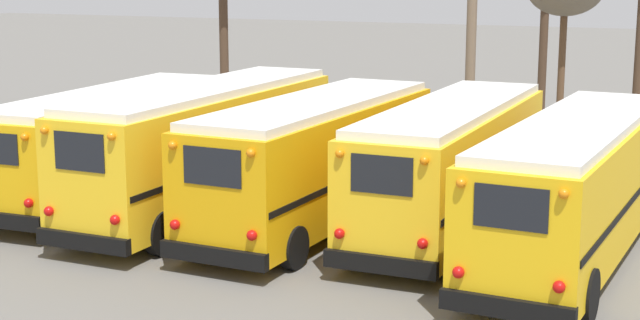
{
  "coord_description": "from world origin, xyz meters",
  "views": [
    {
      "loc": [
        9.64,
        -21.96,
        6.42
      ],
      "look_at": [
        0.0,
        -0.18,
        1.61
      ],
      "focal_mm": 55.0,
      "sensor_mm": 36.0,
      "label": 1
    }
  ],
  "objects_px": {
    "school_bus_3": "(452,162)",
    "school_bus_4": "(576,184)",
    "utility_pole": "(471,37)",
    "school_bus_1": "(206,144)",
    "school_bus_0": "(111,140)",
    "school_bus_2": "(316,158)"
  },
  "relations": [
    {
      "from": "school_bus_2",
      "to": "school_bus_4",
      "type": "bearing_deg",
      "value": -2.14
    },
    {
      "from": "utility_pole",
      "to": "school_bus_3",
      "type": "bearing_deg",
      "value": -76.78
    },
    {
      "from": "school_bus_0",
      "to": "utility_pole",
      "type": "xyz_separation_m",
      "value": [
        6.87,
        11.8,
        2.21
      ]
    },
    {
      "from": "school_bus_2",
      "to": "school_bus_1",
      "type": "bearing_deg",
      "value": 178.38
    },
    {
      "from": "school_bus_2",
      "to": "school_bus_4",
      "type": "relative_size",
      "value": 0.91
    },
    {
      "from": "school_bus_1",
      "to": "school_bus_2",
      "type": "distance_m",
      "value": 3.16
    },
    {
      "from": "school_bus_2",
      "to": "school_bus_4",
      "type": "distance_m",
      "value": 6.33
    },
    {
      "from": "school_bus_0",
      "to": "school_bus_2",
      "type": "distance_m",
      "value": 6.33
    },
    {
      "from": "school_bus_3",
      "to": "school_bus_0",
      "type": "bearing_deg",
      "value": -176.07
    },
    {
      "from": "school_bus_1",
      "to": "utility_pole",
      "type": "relative_size",
      "value": 1.39
    },
    {
      "from": "school_bus_0",
      "to": "school_bus_3",
      "type": "xyz_separation_m",
      "value": [
        9.49,
        0.65,
        0.05
      ]
    },
    {
      "from": "school_bus_3",
      "to": "utility_pole",
      "type": "xyz_separation_m",
      "value": [
        -2.62,
        11.15,
        2.16
      ]
    },
    {
      "from": "school_bus_0",
      "to": "school_bus_4",
      "type": "distance_m",
      "value": 12.66
    },
    {
      "from": "school_bus_3",
      "to": "school_bus_4",
      "type": "height_order",
      "value": "school_bus_3"
    },
    {
      "from": "school_bus_2",
      "to": "school_bus_3",
      "type": "relative_size",
      "value": 0.98
    },
    {
      "from": "school_bus_3",
      "to": "utility_pole",
      "type": "distance_m",
      "value": 11.66
    },
    {
      "from": "school_bus_2",
      "to": "utility_pole",
      "type": "xyz_separation_m",
      "value": [
        0.54,
        12.14,
        2.14
      ]
    },
    {
      "from": "school_bus_0",
      "to": "school_bus_2",
      "type": "xyz_separation_m",
      "value": [
        6.32,
        -0.34,
        0.07
      ]
    },
    {
      "from": "school_bus_1",
      "to": "school_bus_4",
      "type": "distance_m",
      "value": 9.49
    },
    {
      "from": "school_bus_1",
      "to": "school_bus_4",
      "type": "bearing_deg",
      "value": -1.97
    },
    {
      "from": "school_bus_0",
      "to": "school_bus_1",
      "type": "relative_size",
      "value": 0.93
    },
    {
      "from": "school_bus_2",
      "to": "school_bus_3",
      "type": "distance_m",
      "value": 3.31
    }
  ]
}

